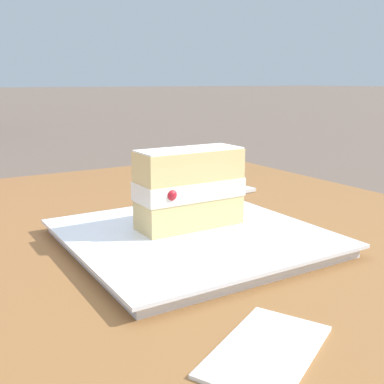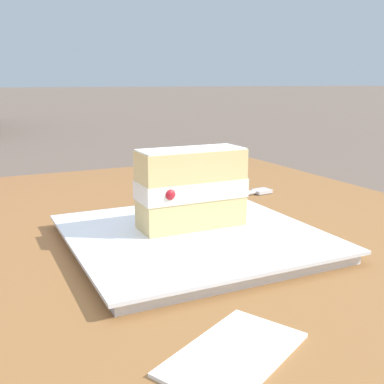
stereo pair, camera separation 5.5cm
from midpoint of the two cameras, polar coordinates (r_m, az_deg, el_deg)
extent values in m
cylinder|color=brown|center=(1.25, 1.54, -13.30)|extent=(0.07, 0.07, 0.66)
cube|color=brown|center=(0.51, -16.78, -11.61)|extent=(1.13, 1.09, 0.04)
cube|color=white|center=(0.56, -2.79, -5.79)|extent=(0.27, 0.27, 0.01)
cube|color=white|center=(0.56, -2.80, -5.02)|extent=(0.28, 0.28, 0.00)
cube|color=#E0C17A|center=(0.57, -3.04, -2.47)|extent=(0.13, 0.05, 0.04)
cube|color=white|center=(0.57, -3.07, 0.37)|extent=(0.13, 0.05, 0.02)
sphere|color=#B21923|center=(0.57, -6.62, 0.91)|extent=(0.02, 0.02, 0.02)
sphere|color=#B21923|center=(0.53, -5.55, -0.38)|extent=(0.01, 0.01, 0.01)
sphere|color=#B21923|center=(0.60, -0.96, 1.50)|extent=(0.01, 0.01, 0.01)
cube|color=#E0C17A|center=(0.56, -3.11, 3.28)|extent=(0.13, 0.05, 0.04)
cube|color=white|center=(0.56, -3.13, 5.18)|extent=(0.13, 0.05, 0.00)
cylinder|color=silver|center=(0.77, -0.03, -0.61)|extent=(0.14, 0.02, 0.01)
cube|color=silver|center=(0.83, 4.61, 0.26)|extent=(0.03, 0.03, 0.01)
cube|color=white|center=(0.35, 4.46, -18.78)|extent=(0.13, 0.11, 0.00)
camera|label=1|loc=(0.03, -92.86, -0.68)|focal=43.86mm
camera|label=2|loc=(0.03, 87.14, 0.68)|focal=43.86mm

